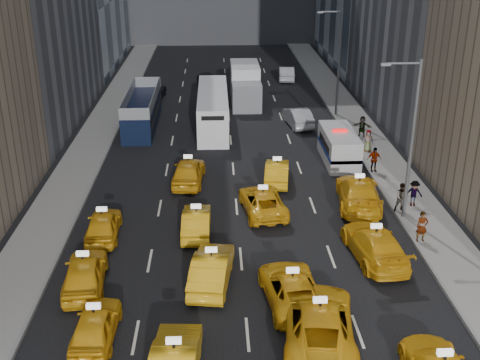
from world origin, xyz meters
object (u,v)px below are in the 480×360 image
(nypd_van, at_px, (339,147))
(city_bus, at_px, (213,109))
(double_decker, at_px, (142,109))
(box_truck, at_px, (245,85))
(pedestrian_0, at_px, (422,227))

(nypd_van, distance_m, city_bus, 12.12)
(double_decker, relative_size, city_bus, 0.89)
(city_bus, xyz_separation_m, box_truck, (3.00, 7.03, 0.25))
(double_decker, distance_m, city_bus, 5.77)
(double_decker, xyz_separation_m, box_truck, (8.76, 6.75, 0.26))
(double_decker, height_order, pedestrian_0, double_decker)
(double_decker, bearing_deg, box_truck, 29.66)
(box_truck, xyz_separation_m, pedestrian_0, (7.71, -27.37, -0.72))
(nypd_van, xyz_separation_m, city_bus, (-8.73, 8.40, 0.39))
(nypd_van, height_order, box_truck, box_truck)
(double_decker, height_order, city_bus, city_bus)
(nypd_van, xyz_separation_m, double_decker, (-14.50, 8.68, 0.37))
(nypd_van, distance_m, box_truck, 16.47)
(city_bus, height_order, box_truck, box_truck)
(pedestrian_0, bearing_deg, box_truck, 104.14)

